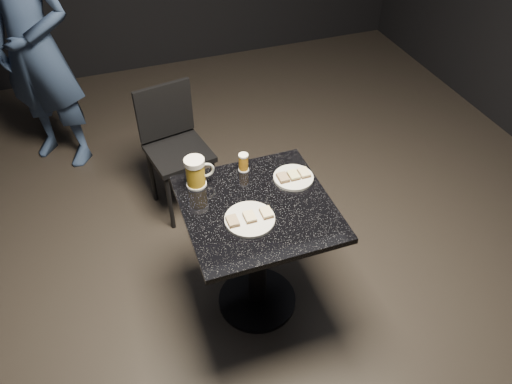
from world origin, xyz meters
TOP-DOWN VIEW (x-y plane):
  - floor at (0.00, 0.00)m, footprint 6.00×6.00m
  - plate_large at (-0.07, -0.08)m, footprint 0.23×0.23m
  - plate_small at (0.24, 0.13)m, footprint 0.20×0.20m
  - patron at (-0.93, 1.79)m, footprint 0.77×0.73m
  - table at (0.00, 0.00)m, footprint 0.70×0.70m
  - beer_mug at (-0.23, 0.24)m, footprint 0.15×0.10m
  - beer_tumbler at (0.02, 0.28)m, footprint 0.05×0.05m
  - chair at (-0.21, 0.98)m, footprint 0.43×0.43m
  - canapes_on_plate_large at (-0.07, -0.08)m, footprint 0.21×0.07m
  - canapes_on_plate_small at (0.24, 0.13)m, footprint 0.16×0.07m

SIDE VIEW (x-z plane):
  - floor at x=0.00m, z-range 0.00..0.00m
  - chair at x=-0.21m, z-range 0.07..0.92m
  - table at x=0.00m, z-range 0.13..0.88m
  - plate_large at x=-0.07m, z-range 0.75..0.76m
  - plate_small at x=0.24m, z-range 0.75..0.76m
  - canapes_on_plate_large at x=-0.07m, z-range 0.76..0.78m
  - canapes_on_plate_small at x=0.24m, z-range 0.76..0.78m
  - beer_tumbler at x=0.02m, z-range 0.75..0.85m
  - beer_mug at x=-0.23m, z-range 0.75..0.91m
  - patron at x=-0.93m, z-range 0.00..1.77m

